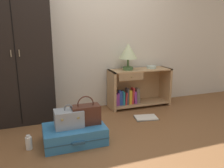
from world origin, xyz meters
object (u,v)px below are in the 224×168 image
(handbag, at_px, (86,114))
(bowl, at_px, (151,67))
(train_case, at_px, (69,118))
(bottle, at_px, (29,143))
(table_lamp, at_px, (128,52))
(wardrobe, at_px, (16,52))
(suitcase_large, at_px, (75,134))
(open_book_on_floor, at_px, (146,118))
(bookshelf, at_px, (137,88))

(handbag, bearing_deg, bowl, 33.42)
(train_case, height_order, bottle, train_case)
(table_lamp, height_order, bowl, table_lamp)
(handbag, bearing_deg, wardrobe, 130.24)
(train_case, bearing_deg, suitcase_large, -8.25)
(table_lamp, distance_m, suitcase_large, 1.70)
(bowl, bearing_deg, suitcase_large, -148.69)
(handbag, distance_m, open_book_on_floor, 1.13)
(table_lamp, xyz_separation_m, bowl, (0.45, -0.01, -0.28))
(suitcase_large, xyz_separation_m, handbag, (0.15, 0.02, 0.23))
(bookshelf, relative_size, bowl, 6.57)
(table_lamp, height_order, handbag, table_lamp)
(train_case, xyz_separation_m, bottle, (-0.46, 0.01, -0.24))
(table_lamp, bearing_deg, bookshelf, 1.60)
(open_book_on_floor, bearing_deg, bottle, -167.96)
(table_lamp, bearing_deg, train_case, -140.95)
(bookshelf, bearing_deg, handbag, -140.33)
(table_lamp, relative_size, handbag, 1.25)
(suitcase_large, bearing_deg, bookshelf, 36.75)
(wardrobe, relative_size, train_case, 6.24)
(suitcase_large, height_order, train_case, train_case)
(wardrobe, xyz_separation_m, suitcase_large, (0.61, -0.92, -0.92))
(bowl, xyz_separation_m, handbag, (-1.41, -0.93, -0.35))
(bottle, bearing_deg, bowl, 24.18)
(bookshelf, bearing_deg, train_case, -144.67)
(suitcase_large, height_order, open_book_on_floor, suitcase_large)
(bowl, bearing_deg, bookshelf, 177.67)
(handbag, bearing_deg, table_lamp, 44.29)
(suitcase_large, bearing_deg, table_lamp, 40.71)
(wardrobe, bearing_deg, bookshelf, 1.37)
(handbag, distance_m, bottle, 0.72)
(bowl, height_order, handbag, bowl)
(suitcase_large, distance_m, train_case, 0.22)
(bottle, bearing_deg, suitcase_large, -1.65)
(wardrobe, xyz_separation_m, table_lamp, (1.72, 0.04, -0.07))
(table_lamp, height_order, train_case, table_lamp)
(train_case, xyz_separation_m, open_book_on_floor, (1.23, 0.37, -0.31))
(table_lamp, distance_m, train_case, 1.64)
(bookshelf, xyz_separation_m, open_book_on_floor, (-0.12, -0.58, -0.32))
(table_lamp, relative_size, bowl, 2.68)
(bottle, bearing_deg, table_lamp, 29.97)
(wardrobe, bearing_deg, bottle, -84.37)
(wardrobe, height_order, bookshelf, wardrobe)
(table_lamp, bearing_deg, suitcase_large, -139.29)
(handbag, relative_size, open_book_on_floor, 0.93)
(suitcase_large, bearing_deg, open_book_on_floor, 17.79)
(bookshelf, distance_m, table_lamp, 0.66)
(table_lamp, distance_m, bowl, 0.53)
(handbag, xyz_separation_m, open_book_on_floor, (1.02, 0.36, -0.32))
(handbag, bearing_deg, bottle, -179.73)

